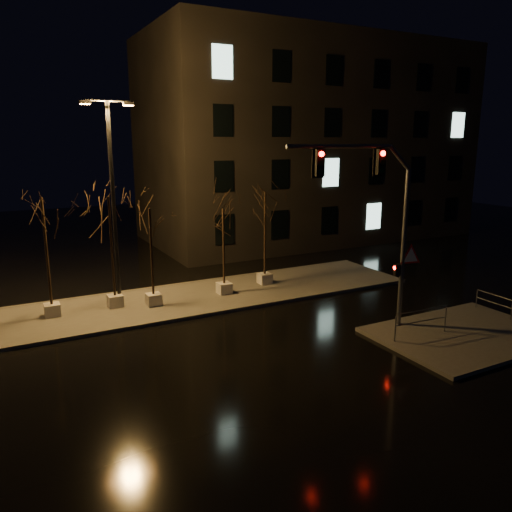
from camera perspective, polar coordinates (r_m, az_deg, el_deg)
ground at (r=19.86m, az=0.26°, el=-9.60°), size 90.00×90.00×0.00m
median at (r=24.96m, az=-6.25°, el=-4.67°), size 22.00×5.00×0.15m
sidewalk_corner at (r=21.86m, az=22.72°, el=-8.28°), size 7.00×5.00×0.15m
building at (r=40.97m, az=5.87°, el=12.82°), size 25.00×12.00×15.00m
tree_0 at (r=22.79m, az=-23.07°, el=3.33°), size 1.80×1.80×5.35m
tree_1 at (r=23.18m, az=-16.35°, el=3.81°), size 1.80×1.80×5.24m
tree_2 at (r=23.02m, az=-11.98°, el=2.88°), size 1.80×1.80×4.66m
tree_3 at (r=24.39m, az=-3.75°, el=3.20°), size 1.80×1.80×4.38m
tree_4 at (r=26.04m, az=1.03°, el=4.99°), size 1.80×1.80×5.05m
traffic_signal_mast at (r=20.12m, az=13.98°, el=5.07°), size 5.96×1.13×7.37m
streetlight_main at (r=23.21m, az=-16.06°, el=7.16°), size 2.30×0.31×9.20m
guard_rail_a at (r=20.62m, az=18.37°, el=-6.84°), size 2.55×0.23×1.10m
guard_rail_b at (r=24.51m, az=25.54°, el=-4.69°), size 0.07×1.84×0.87m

